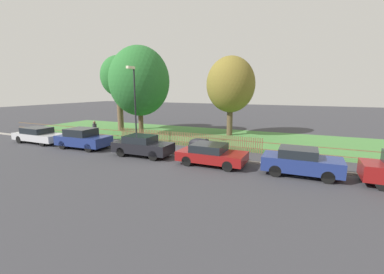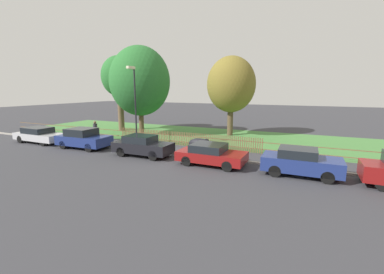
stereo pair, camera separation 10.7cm
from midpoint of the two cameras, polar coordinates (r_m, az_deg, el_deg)
name	(u,v)px [view 2 (the right image)]	position (r m, az deg, el deg)	size (l,w,h in m)	color
ground_plane	(166,154)	(17.45, -5.64, -3.69)	(120.00, 120.00, 0.00)	#38383D
kerb_stone	(167,152)	(17.52, -5.48, -3.43)	(39.77, 0.20, 0.12)	#9E998E
grass_strip	(206,136)	(24.00, 3.32, 0.27)	(39.77, 9.41, 0.01)	#477F3D
park_fence	(184,139)	(19.68, -1.67, -0.44)	(39.77, 0.05, 1.06)	brown
parked_car_silver_hatchback	(40,135)	(24.18, -30.66, 0.42)	(4.42, 1.72, 1.25)	#BCBCC1
parked_car_black_saloon	(83,138)	(20.46, -22.85, -0.25)	(3.98, 1.96, 1.47)	navy
parked_car_navy_estate	(142,145)	(16.95, -10.80, -1.86)	(3.91, 1.72, 1.34)	black
parked_car_red_compact	(211,154)	(14.79, 4.43, -3.79)	(3.87, 1.91, 1.21)	maroon
parked_car_white_van	(300,162)	(13.99, 23.16, -5.09)	(3.76, 1.69, 1.39)	navy
covered_motorcycle	(201,144)	(17.30, 2.12, -1.60)	(1.92, 0.80, 1.03)	black
tree_nearest_kerb	(119,77)	(27.97, -15.77, 12.67)	(3.59, 3.59, 7.67)	brown
tree_behind_motorcycle	(140,81)	(24.51, -11.37, 12.04)	(5.50, 5.50, 8.18)	brown
tree_mid_park	(231,85)	(24.17, 8.82, 11.41)	(4.42, 4.42, 7.26)	brown
pedestrian_near_fence	(95,130)	(22.93, -20.56, 1.53)	(0.38, 0.39, 1.68)	#7F6B51
street_lamp	(134,98)	(19.10, -12.54, 8.48)	(0.20, 0.79, 5.86)	black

